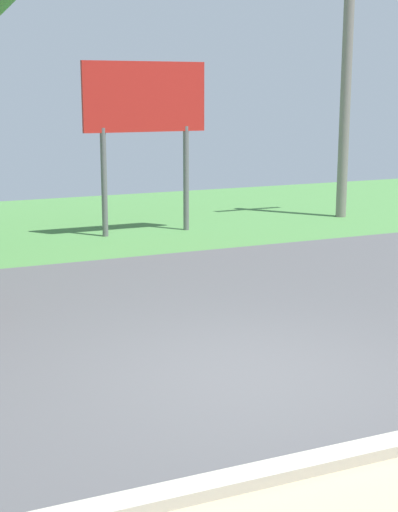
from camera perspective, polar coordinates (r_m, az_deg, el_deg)
name	(u,v)px	position (r m, az deg, el deg)	size (l,w,h in m)	color
ground_plane	(155,307)	(10.70, -3.35, -3.88)	(40.00, 22.00, 0.20)	#4C4C4F
utility_pole	(346,75)	(18.07, 11.01, 13.18)	(1.80, 0.24, 6.19)	gray
roadside_billboard	(145,110)	(15.71, -4.08, 10.92)	(2.60, 0.12, 3.50)	slate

